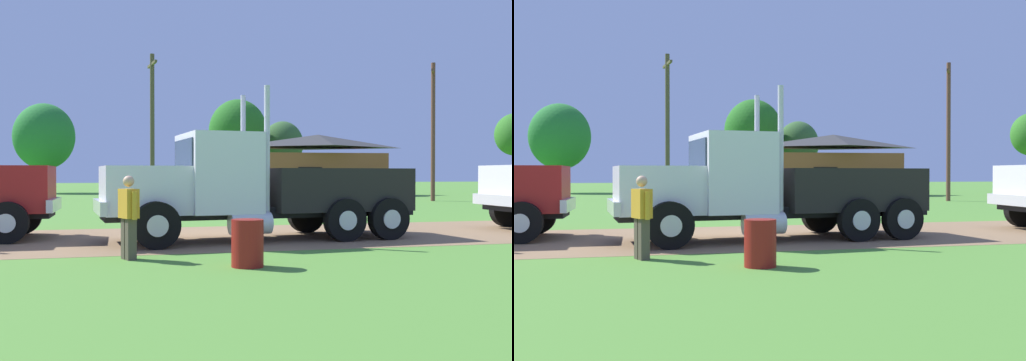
# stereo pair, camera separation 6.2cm
# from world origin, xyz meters

# --- Properties ---
(ground_plane) EXTENTS (200.00, 200.00, 0.00)m
(ground_plane) POSITION_xyz_m (0.00, 0.00, 0.00)
(ground_plane) COLOR #528A32
(dirt_track) EXTENTS (120.00, 6.22, 0.01)m
(dirt_track) POSITION_xyz_m (0.00, 0.00, 0.00)
(dirt_track) COLOR olive
(dirt_track) RESTS_ON ground_plane
(truck_foreground_white) EXTENTS (8.30, 3.34, 3.81)m
(truck_foreground_white) POSITION_xyz_m (-0.41, -0.75, 1.27)
(truck_foreground_white) COLOR black
(truck_foreground_white) RESTS_ON ground_plane
(visitor_walking_mid) EXTENTS (0.41, 0.62, 1.65)m
(visitor_walking_mid) POSITION_xyz_m (-3.70, -3.61, 0.89)
(visitor_walking_mid) COLOR gold
(visitor_walking_mid) RESTS_ON ground_plane
(steel_barrel) EXTENTS (0.59, 0.59, 0.86)m
(steel_barrel) POSITION_xyz_m (-1.64, -5.07, 0.43)
(steel_barrel) COLOR maroon
(steel_barrel) RESTS_ON ground_plane
(shed_building) EXTENTS (10.36, 6.90, 4.81)m
(shed_building) POSITION_xyz_m (11.78, 28.88, 2.32)
(shed_building) COLOR brown
(shed_building) RESTS_ON ground_plane
(utility_pole_near) EXTENTS (0.44, 2.20, 8.72)m
(utility_pole_near) POSITION_xyz_m (-1.82, 19.54, 4.62)
(utility_pole_near) COLOR brown
(utility_pole_near) RESTS_ON ground_plane
(utility_pole_far) EXTENTS (1.31, 1.93, 8.60)m
(utility_pole_far) POSITION_xyz_m (15.33, 17.61, 4.56)
(utility_pole_far) COLOR brown
(utility_pole_far) RESTS_ON ground_plane
(tree_left) EXTENTS (5.31, 5.31, 7.93)m
(tree_left) POSITION_xyz_m (-10.03, 39.57, 5.00)
(tree_left) COLOR #513823
(tree_left) RESTS_ON ground_plane
(tree_mid) EXTENTS (5.43, 5.43, 8.62)m
(tree_mid) POSITION_xyz_m (7.19, 38.16, 5.62)
(tree_mid) COLOR #513823
(tree_mid) RESTS_ON ground_plane
(tree_right) EXTENTS (4.04, 4.04, 6.81)m
(tree_right) POSITION_xyz_m (11.95, 39.63, 4.57)
(tree_right) COLOR #513823
(tree_right) RESTS_ON ground_plane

